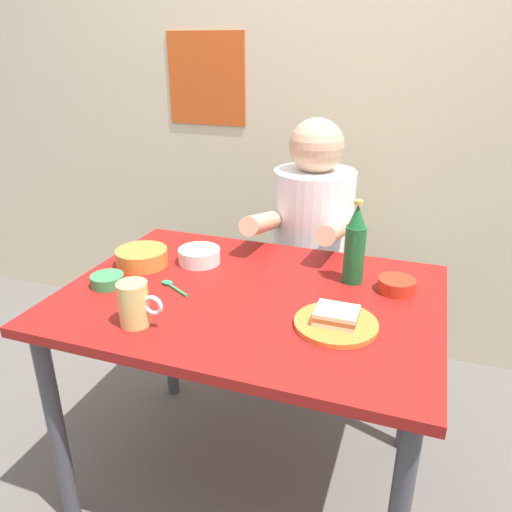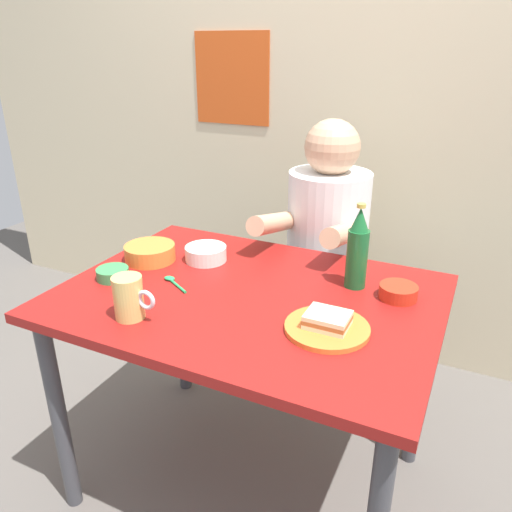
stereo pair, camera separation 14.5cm
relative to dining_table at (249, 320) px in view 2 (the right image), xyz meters
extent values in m
plane|color=#59544F|center=(0.00, 0.00, -0.65)|extent=(6.00, 6.00, 0.00)
cube|color=beige|center=(0.00, 1.05, 0.65)|extent=(4.40, 0.08, 2.60)
cube|color=#CC4C19|center=(-0.59, 1.01, 0.62)|extent=(0.39, 0.01, 0.41)
cube|color=maroon|center=(0.00, 0.00, 0.08)|extent=(1.10, 0.80, 0.03)
cylinder|color=#3F3F44|center=(-0.49, -0.34, -0.29)|extent=(0.05, 0.05, 0.71)
cylinder|color=#3F3F44|center=(-0.49, 0.34, -0.29)|extent=(0.05, 0.05, 0.71)
cylinder|color=#3F3F44|center=(0.49, 0.34, -0.29)|extent=(0.05, 0.05, 0.71)
cylinder|color=#4C4C51|center=(0.04, 0.63, -0.44)|extent=(0.08, 0.08, 0.41)
cylinder|color=brown|center=(0.04, 0.63, -0.22)|extent=(0.34, 0.34, 0.04)
cylinder|color=white|center=(0.04, 0.63, 0.06)|extent=(0.32, 0.32, 0.52)
sphere|color=tan|center=(0.04, 0.63, 0.42)|extent=(0.21, 0.21, 0.21)
cylinder|color=tan|center=(-0.09, 0.38, 0.18)|extent=(0.07, 0.31, 0.14)
cylinder|color=tan|center=(0.17, 0.38, 0.18)|extent=(0.07, 0.31, 0.14)
cylinder|color=orange|center=(0.27, -0.10, 0.10)|extent=(0.22, 0.22, 0.01)
cube|color=beige|center=(0.27, -0.10, 0.11)|extent=(0.11, 0.09, 0.01)
cube|color=#9E592D|center=(0.27, -0.10, 0.13)|extent=(0.11, 0.09, 0.01)
cube|color=beige|center=(0.27, -0.10, 0.14)|extent=(0.11, 0.09, 0.01)
cylinder|color=#D1BC66|center=(-0.22, -0.26, 0.15)|extent=(0.08, 0.08, 0.12)
torus|color=silver|center=(-0.17, -0.26, 0.16)|extent=(0.06, 0.01, 0.06)
cylinder|color=#19602D|center=(0.27, 0.18, 0.18)|extent=(0.06, 0.06, 0.18)
cone|color=#19602D|center=(0.27, 0.18, 0.31)|extent=(0.05, 0.05, 0.07)
cylinder|color=#BFB74C|center=(0.27, 0.18, 0.35)|extent=(0.03, 0.03, 0.01)
cylinder|color=#388C4C|center=(-0.43, -0.10, 0.11)|extent=(0.10, 0.10, 0.03)
cylinder|color=#5B643A|center=(-0.43, -0.10, 0.12)|extent=(0.08, 0.08, 0.02)
cylinder|color=silver|center=(-0.24, 0.15, 0.12)|extent=(0.14, 0.14, 0.05)
cylinder|color=tan|center=(-0.24, 0.15, 0.13)|extent=(0.11, 0.11, 0.02)
cylinder|color=red|center=(0.40, 0.16, 0.11)|extent=(0.11, 0.11, 0.04)
cylinder|color=#A33521|center=(0.40, 0.16, 0.12)|extent=(0.09, 0.09, 0.02)
cylinder|color=orange|center=(-0.41, 0.07, 0.12)|extent=(0.17, 0.17, 0.05)
cylinder|color=#B25B2D|center=(-0.41, 0.07, 0.13)|extent=(0.14, 0.14, 0.02)
cylinder|color=#26A559|center=(-0.21, -0.06, 0.10)|extent=(0.10, 0.06, 0.01)
ellipsoid|color=#26A559|center=(-0.26, -0.03, 0.10)|extent=(0.04, 0.02, 0.01)
camera|label=1|loc=(0.45, -1.23, 0.77)|focal=34.83mm
camera|label=2|loc=(0.59, -1.17, 0.77)|focal=34.83mm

